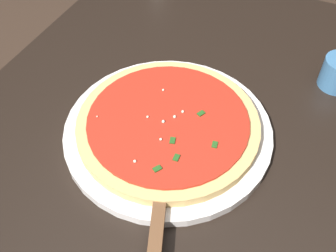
% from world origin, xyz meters
% --- Properties ---
extents(restaurant_table, '(1.11, 0.73, 0.75)m').
position_xyz_m(restaurant_table, '(0.00, 0.00, 0.61)').
color(restaurant_table, black).
rests_on(restaurant_table, ground_plane).
extents(serving_plate, '(0.34, 0.34, 0.02)m').
position_xyz_m(serving_plate, '(0.04, 0.01, 0.75)').
color(serving_plate, white).
rests_on(serving_plate, restaurant_table).
extents(pizza, '(0.29, 0.29, 0.02)m').
position_xyz_m(pizza, '(0.04, 0.01, 0.77)').
color(pizza, '#DBB26B').
rests_on(pizza, serving_plate).
extents(pizza_server, '(0.22, 0.12, 0.01)m').
position_xyz_m(pizza_server, '(-0.11, -0.05, 0.77)').
color(pizza_server, silver).
rests_on(pizza_server, serving_plate).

